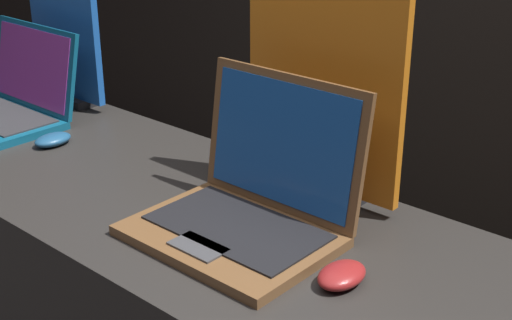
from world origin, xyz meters
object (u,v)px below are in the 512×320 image
object	(u,v)px
laptop_front	(10,99)
mouse_middle	(342,275)
promo_stand_front	(65,37)
promo_stand_middle	(322,100)
mouse_front	(53,140)
laptop_middle	(251,198)

from	to	relation	value
laptop_front	mouse_middle	xyz separation A→B (m)	(1.17, -0.08, -0.04)
promo_stand_front	promo_stand_middle	xyz separation A→B (m)	(0.93, -0.02, 0.01)
mouse_front	promo_stand_middle	world-z (taller)	promo_stand_middle
mouse_middle	promo_stand_middle	world-z (taller)	promo_stand_middle
promo_stand_front	mouse_middle	size ratio (longest dim) A/B	4.05
laptop_middle	mouse_middle	xyz separation A→B (m)	(0.24, -0.04, -0.05)
laptop_middle	promo_stand_middle	bearing A→B (deg)	90.00
laptop_front	laptop_middle	distance (m)	0.93
mouse_front	promo_stand_front	distance (m)	0.39
mouse_middle	promo_stand_middle	distance (m)	0.41
laptop_front	mouse_front	xyz separation A→B (m)	(0.25, -0.04, -0.04)
promo_stand_front	mouse_front	bearing A→B (deg)	-42.83
laptop_front	mouse_front	bearing A→B (deg)	-8.20
promo_stand_front	laptop_middle	bearing A→B (deg)	-14.33
laptop_front	promo_stand_front	size ratio (longest dim) A/B	0.90
laptop_middle	mouse_middle	size ratio (longest dim) A/B	3.70
laptop_front	promo_stand_middle	distance (m)	0.96
laptop_front	mouse_front	world-z (taller)	laptop_front
mouse_middle	laptop_front	bearing A→B (deg)	176.06
promo_stand_front	promo_stand_middle	bearing A→B (deg)	-1.08
promo_stand_middle	mouse_front	bearing A→B (deg)	-162.17
promo_stand_middle	mouse_middle	bearing A→B (deg)	-46.99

